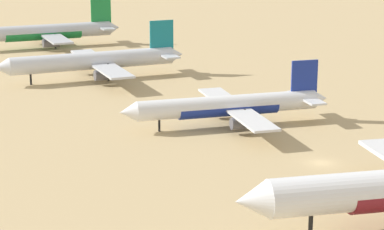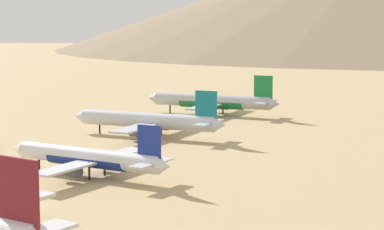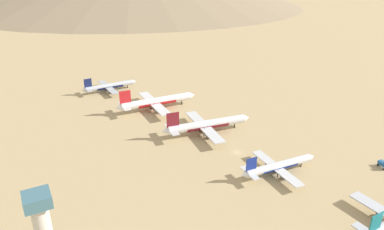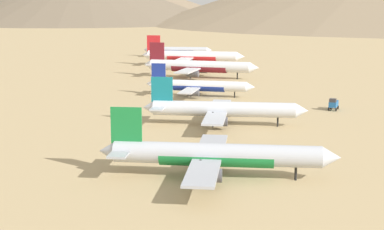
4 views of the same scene
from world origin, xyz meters
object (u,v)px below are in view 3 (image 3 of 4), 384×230
object	(u,v)px
parked_jet_2	(278,166)
service_truck	(384,164)
parked_jet_4	(156,102)
parked_jet_5	(109,86)
parked_jet_3	(206,125)

from	to	relation	value
parked_jet_2	service_truck	size ratio (longest dim) A/B	7.23
parked_jet_4	parked_jet_5	size ratio (longest dim) A/B	1.31
parked_jet_5	service_truck	distance (m)	185.77
parked_jet_2	parked_jet_3	distance (m)	51.88
parked_jet_2	parked_jet_5	world-z (taller)	parked_jet_5
parked_jet_4	service_truck	bearing A→B (deg)	-61.31
parked_jet_5	parked_jet_3	bearing A→B (deg)	-74.08
parked_jet_2	service_truck	bearing A→B (deg)	-23.60
parked_jet_3	parked_jet_2	bearing A→B (deg)	-81.89
parked_jet_4	parked_jet_5	xyz separation A→B (m)	(-16.59, 49.35, -1.24)
parked_jet_5	service_truck	xyz separation A→B (m)	(81.06, -167.15, -1.97)
parked_jet_5	service_truck	bearing A→B (deg)	-64.13
parked_jet_3	parked_jet_5	xyz separation A→B (m)	(-27.23, 95.47, -1.08)
parked_jet_2	service_truck	distance (m)	50.80
parked_jet_5	parked_jet_2	bearing A→B (deg)	-76.76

